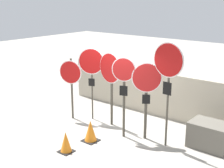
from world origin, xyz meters
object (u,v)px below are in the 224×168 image
object	(u,v)px
stop_sign_0	(71,77)
stop_sign_5	(168,69)
traffic_cone_0	(66,142)
stop_sign_2	(110,74)
stop_sign_1	(91,66)
traffic_cone_1	(91,131)
stop_sign_4	(146,86)
storage_crate	(210,135)
stop_sign_3	(124,81)

from	to	relation	value
stop_sign_0	stop_sign_5	world-z (taller)	stop_sign_5
traffic_cone_0	stop_sign_2	bearing A→B (deg)	95.97
stop_sign_1	traffic_cone_0	bearing A→B (deg)	-90.51
stop_sign_2	traffic_cone_1	xyz separation A→B (m)	(0.28, -1.23, -1.35)
stop_sign_4	traffic_cone_0	world-z (taller)	stop_sign_4
stop_sign_5	traffic_cone_0	bearing A→B (deg)	-127.88
stop_sign_5	traffic_cone_0	distance (m)	3.22
traffic_cone_0	traffic_cone_1	xyz separation A→B (m)	(0.06, 0.87, 0.03)
stop_sign_4	storage_crate	size ratio (longest dim) A/B	2.12
stop_sign_1	stop_sign_4	size ratio (longest dim) A/B	1.07
stop_sign_1	stop_sign_4	bearing A→B (deg)	-29.76
stop_sign_5	stop_sign_2	bearing A→B (deg)	-179.63
traffic_cone_0	traffic_cone_1	distance (m)	0.87
stop_sign_2	stop_sign_4	world-z (taller)	stop_sign_2
stop_sign_0	stop_sign_1	bearing A→B (deg)	13.78
traffic_cone_0	storage_crate	size ratio (longest dim) A/B	0.53
traffic_cone_0	stop_sign_0	bearing A→B (deg)	131.92
stop_sign_4	stop_sign_5	distance (m)	0.87
traffic_cone_1	storage_crate	size ratio (longest dim) A/B	0.59
stop_sign_0	stop_sign_2	world-z (taller)	stop_sign_2
stop_sign_3	storage_crate	size ratio (longest dim) A/B	2.24
stop_sign_2	stop_sign_5	xyz separation A→B (m)	(2.04, -0.20, 0.48)
stop_sign_4	stop_sign_2	bearing A→B (deg)	138.61
stop_sign_5	storage_crate	distance (m)	2.15
stop_sign_4	stop_sign_1	bearing A→B (deg)	141.66
traffic_cone_1	storage_crate	bearing A→B (deg)	32.05
stop_sign_0	stop_sign_2	bearing A→B (deg)	-2.97
stop_sign_3	traffic_cone_0	xyz separation A→B (m)	(-0.62, -1.64, -1.39)
stop_sign_0	traffic_cone_1	size ratio (longest dim) A/B	3.30
stop_sign_5	traffic_cone_1	distance (m)	2.74
stop_sign_4	stop_sign_5	bearing A→B (deg)	-36.46
traffic_cone_0	storage_crate	xyz separation A→B (m)	(2.79, 2.58, 0.07)
stop_sign_0	stop_sign_3	size ratio (longest dim) A/B	0.86
stop_sign_2	traffic_cone_0	world-z (taller)	stop_sign_2
stop_sign_4	traffic_cone_0	bearing A→B (deg)	-155.82
stop_sign_1	storage_crate	world-z (taller)	stop_sign_1
stop_sign_1	stop_sign_4	xyz separation A→B (m)	(2.16, -0.16, -0.25)
stop_sign_3	storage_crate	xyz separation A→B (m)	(2.17, 0.94, -1.32)
traffic_cone_0	traffic_cone_1	size ratio (longest dim) A/B	0.91
stop_sign_4	stop_sign_0	bearing A→B (deg)	150.24
stop_sign_2	stop_sign_5	distance (m)	2.11
stop_sign_0	stop_sign_4	bearing A→B (deg)	-14.95
stop_sign_3	stop_sign_5	bearing A→B (deg)	-9.50
stop_sign_0	stop_sign_4	size ratio (longest dim) A/B	0.91
stop_sign_1	traffic_cone_1	size ratio (longest dim) A/B	3.87
stop_sign_2	storage_crate	world-z (taller)	stop_sign_2
stop_sign_2	stop_sign_1	bearing A→B (deg)	-168.15
stop_sign_2	traffic_cone_1	distance (m)	1.85
stop_sign_3	stop_sign_4	bearing A→B (deg)	5.06
traffic_cone_1	stop_sign_0	bearing A→B (deg)	152.30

